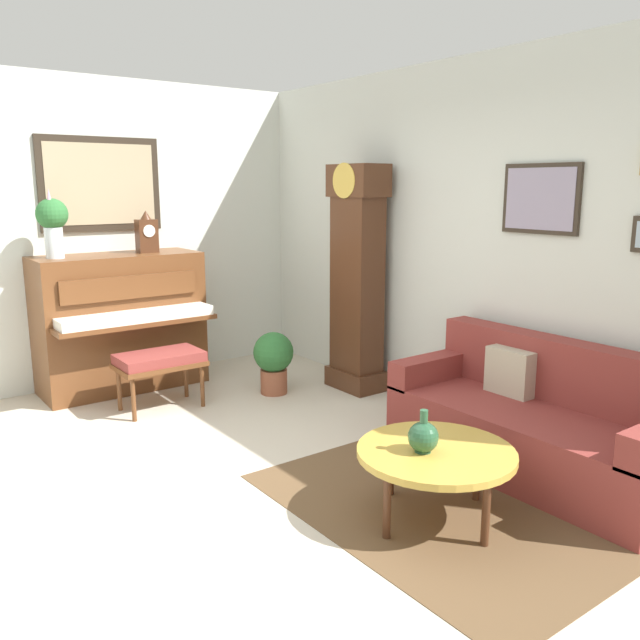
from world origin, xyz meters
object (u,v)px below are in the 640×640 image
Objects in this scene: piano at (121,322)px; grandfather_clock at (357,285)px; mantel_clock at (147,234)px; flower_vase at (52,221)px; couch at (537,424)px; piano_bench at (160,362)px; green_jug at (423,437)px; potted_plant at (274,358)px; coffee_table at (436,454)px.

grandfather_clock reaches higher than piano.
mantel_clock is 0.82m from flower_vase.
couch is (2.05, -0.17, -0.65)m from grandfather_clock.
piano_bench is at bearing -149.85° from couch.
grandfather_clock is 2.49m from green_jug.
grandfather_clock is 1.00m from potted_plant.
flower_vase is at bearing -90.03° from mantel_clock.
coffee_table is 3.67× the size of green_jug.
piano_bench is 1.01m from potted_plant.
grandfather_clock is (1.29, 1.72, 0.34)m from piano.
potted_plant is (0.22, 0.98, -0.08)m from piano_bench.
piano is at bearing -171.16° from coffee_table.
couch is 3.39× the size of potted_plant.
piano is at bearing -155.15° from couch.
piano_bench is at bearing 37.24° from flower_vase.
potted_plant is at bearing 77.58° from piano_bench.
piano is at bearing -90.53° from mantel_clock.
potted_plant is (-0.32, -0.69, -0.64)m from grandfather_clock.
mantel_clock is 0.68× the size of potted_plant.
couch is 7.92× the size of green_jug.
grandfather_clock is 2.31× the size of coffee_table.
couch is at bearing 31.84° from flower_vase.
piano reaches higher than potted_plant.
coffee_table is 3.75m from flower_vase.
coffee_table is 2.49m from potted_plant.
piano is 3.79× the size of mantel_clock.
piano is 2.06× the size of piano_bench.
couch is (2.59, 1.50, -0.09)m from piano_bench.
green_jug is at bearing 16.05° from flower_vase.
piano is 2.57× the size of potted_plant.
mantel_clock reaches higher than piano.
mantel_clock reaches higher than couch.
mantel_clock is 0.66× the size of flower_vase.
flower_vase is at bearing -148.16° from couch.
grandfather_clock is at bearing 150.74° from coffee_table.
coffee_table is (2.12, -1.19, -0.58)m from grandfather_clock.
grandfather_clock is (0.54, 1.67, 0.56)m from piano_bench.
mantel_clock reaches higher than green_jug.
potted_plant reaches higher than piano_bench.
green_jug is (2.63, 0.40, 0.09)m from piano_bench.
grandfather_clock is 3.62× the size of potted_plant.
couch is 3.73m from mantel_clock.
grandfather_clock is 2.50m from coffee_table.
piano_bench is 0.37× the size of couch.
flower_vase reaches higher than potted_plant.
couch reaches higher than green_jug.
potted_plant is (0.96, 1.55, -1.23)m from flower_vase.
green_jug is at bearing -31.18° from grandfather_clock.
potted_plant is at bearing 168.58° from coffee_table.
piano is 2.48× the size of flower_vase.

